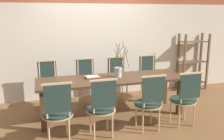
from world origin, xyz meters
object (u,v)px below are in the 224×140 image
object	(u,v)px
chair_near_center	(149,101)
book_stack	(92,77)
vase_centerpiece	(118,71)
chair_far_center	(118,78)
dining_table	(112,83)
shelving_rack	(193,62)

from	to	relation	value
chair_near_center	book_stack	world-z (taller)	chair_near_center
vase_centerpiece	book_stack	size ratio (longest dim) A/B	2.69
chair_near_center	vase_centerpiece	xyz separation A→B (m)	(-0.27, 0.79, 0.33)
book_stack	vase_centerpiece	bearing A→B (deg)	-8.40
chair_far_center	vase_centerpiece	world-z (taller)	vase_centerpiece
chair_far_center	vase_centerpiece	size ratio (longest dim) A/B	1.40
dining_table	shelving_rack	xyz separation A→B (m)	(2.42, 1.06, 0.06)
vase_centerpiece	book_stack	xyz separation A→B (m)	(-0.47, 0.07, -0.09)
chair_near_center	shelving_rack	size ratio (longest dim) A/B	0.69
chair_far_center	shelving_rack	world-z (taller)	shelving_rack
dining_table	chair_near_center	world-z (taller)	chair_near_center
chair_near_center	book_stack	xyz separation A→B (m)	(-0.74, 0.85, 0.24)
dining_table	chair_near_center	size ratio (longest dim) A/B	2.81
book_stack	shelving_rack	bearing A→B (deg)	19.26
shelving_rack	vase_centerpiece	bearing A→B (deg)	-155.72
chair_near_center	vase_centerpiece	world-z (taller)	vase_centerpiece
dining_table	vase_centerpiece	bearing A→B (deg)	13.20
chair_near_center	book_stack	size ratio (longest dim) A/B	3.77
chair_far_center	book_stack	xyz separation A→B (m)	(-0.70, -0.66, 0.24)
chair_near_center	vase_centerpiece	size ratio (longest dim) A/B	1.40
book_stack	shelving_rack	world-z (taller)	shelving_rack
vase_centerpiece	book_stack	world-z (taller)	vase_centerpiece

